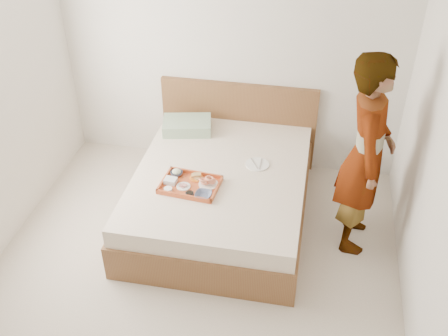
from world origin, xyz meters
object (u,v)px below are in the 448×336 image
at_px(bed, 221,194).
at_px(tray, 190,185).
at_px(dinner_plate, 257,164).
at_px(person, 366,156).

xyz_separation_m(bed, tray, (-0.22, -0.27, 0.29)).
height_order(bed, dinner_plate, dinner_plate).
relative_size(tray, person, 0.28).
bearing_deg(person, tray, 100.05).
bearing_deg(bed, dinner_plate, 28.70).
height_order(tray, dinner_plate, tray).
xyz_separation_m(tray, person, (1.47, 0.20, 0.37)).
xyz_separation_m(dinner_plate, person, (0.93, -0.24, 0.38)).
bearing_deg(person, dinner_plate, 77.67).
xyz_separation_m(bed, person, (1.25, -0.07, 0.65)).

